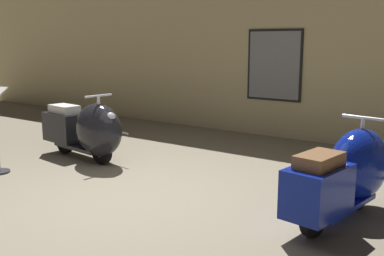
# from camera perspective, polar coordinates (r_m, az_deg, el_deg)

# --- Properties ---
(ground_plane) EXTENTS (60.00, 60.00, 0.00)m
(ground_plane) POSITION_cam_1_polar(r_m,az_deg,el_deg) (5.04, -8.18, -9.12)
(ground_plane) COLOR gray
(showroom_back_wall) EXTENTS (18.00, 0.24, 3.43)m
(showroom_back_wall) POSITION_cam_1_polar(r_m,az_deg,el_deg) (8.26, 12.02, 10.64)
(showroom_back_wall) COLOR #CCB784
(showroom_back_wall) RESTS_ON ground
(scooter_0) EXTENTS (1.67, 0.66, 1.00)m
(scooter_0) POSITION_cam_1_polar(r_m,az_deg,el_deg) (6.72, -13.13, -0.24)
(scooter_0) COLOR black
(scooter_0) RESTS_ON ground
(scooter_1) EXTENTS (0.68, 1.66, 0.98)m
(scooter_1) POSITION_cam_1_polar(r_m,az_deg,el_deg) (4.68, 19.15, -5.46)
(scooter_1) COLOR black
(scooter_1) RESTS_ON ground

